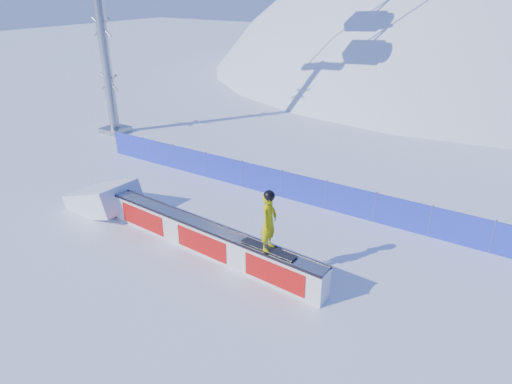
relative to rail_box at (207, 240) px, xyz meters
The scene contains 6 objects.
ground 1.22m from the rail_box, 34.41° to the left, with size 160.00×160.00×0.00m, color white.
snow_hill 46.48m from the rail_box, 88.78° to the left, with size 64.00×64.00×64.00m.
safety_fence 5.21m from the rail_box, 79.91° to the left, with size 22.05×0.05×1.30m.
rail_box is the anchor object (origin of this frame).
snow_ramp 5.55m from the rail_box, behind, with size 2.72×1.81×1.02m, color white, non-canonical shape.
snowboarder 2.88m from the rail_box, ahead, with size 1.86×0.68×1.92m.
Camera 1 is at (7.49, -10.67, 8.27)m, focal length 32.00 mm.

